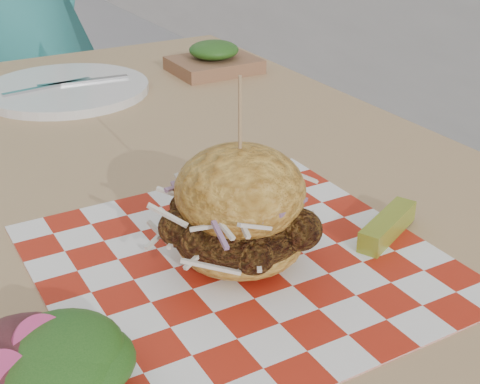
% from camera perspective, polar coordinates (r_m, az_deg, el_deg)
% --- Properties ---
extents(patio_table, '(0.80, 1.20, 0.75)m').
position_cam_1_polar(patio_table, '(0.88, -7.48, -2.63)').
color(patio_table, tan).
rests_on(patio_table, ground).
extents(paper_liner, '(0.36, 0.36, 0.00)m').
position_cam_1_polar(paper_liner, '(0.64, 0.00, -5.95)').
color(paper_liner, red).
rests_on(paper_liner, patio_table).
extents(sandwich, '(0.16, 0.16, 0.18)m').
position_cam_1_polar(sandwich, '(0.61, 0.00, -1.90)').
color(sandwich, gold).
rests_on(sandwich, paper_liner).
extents(pickle_spear, '(0.10, 0.06, 0.02)m').
position_cam_1_polar(pickle_spear, '(0.69, 12.48, -2.85)').
color(pickle_spear, '#9C9E2E').
rests_on(pickle_spear, paper_liner).
extents(place_setting, '(0.27, 0.27, 0.02)m').
position_cam_1_polar(place_setting, '(1.15, -14.60, 8.50)').
color(place_setting, white).
rests_on(place_setting, patio_table).
extents(kraft_tray, '(0.15, 0.12, 0.06)m').
position_cam_1_polar(kraft_tray, '(1.23, -2.23, 11.24)').
color(kraft_tray, brown).
rests_on(kraft_tray, patio_table).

